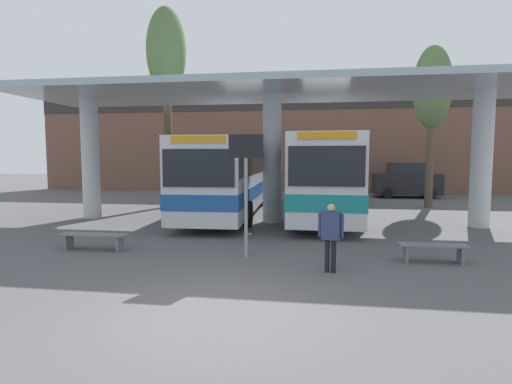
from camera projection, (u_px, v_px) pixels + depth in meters
name	position (u px, v px, depth m)	size (l,w,h in m)	color
ground_plane	(210.00, 312.00, 6.78)	(100.00, 100.00, 0.00)	#565456
townhouse_backdrop	(293.00, 129.00, 29.59)	(40.00, 0.58, 8.01)	brown
station_canopy	(272.00, 106.00, 15.80)	(20.69, 5.87, 5.38)	silver
transit_bus_left_bay	(232.00, 174.00, 18.79)	(3.09, 12.40, 3.34)	silver
transit_bus_center_bay	(325.00, 173.00, 18.09)	(2.95, 11.99, 3.44)	silver
waiting_bench_near_pillar	(433.00, 249.00, 9.97)	(1.64, 0.44, 0.46)	slate
waiting_bench_mid_platform	(94.00, 238.00, 11.32)	(1.96, 0.44, 0.46)	slate
info_sign_platform	(246.00, 171.00, 10.31)	(0.90, 0.09, 3.21)	gray
pedestrian_waiting	(331.00, 231.00, 9.06)	(0.59, 0.30, 1.58)	black
poplar_tree_behind_left	(432.00, 91.00, 20.42)	(1.92, 1.92, 8.32)	brown
poplar_tree_behind_right	(166.00, 57.00, 20.49)	(2.02, 2.02, 10.28)	brown
parked_car_street	(406.00, 181.00, 25.90)	(4.16, 2.01, 2.27)	black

